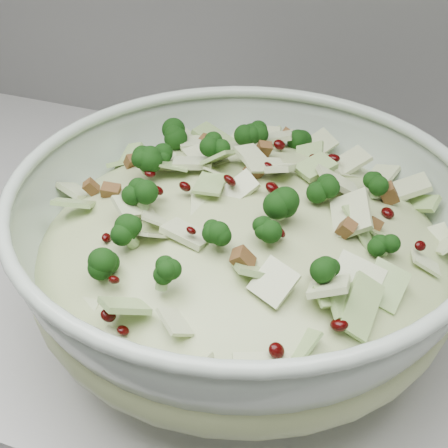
# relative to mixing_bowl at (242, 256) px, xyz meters

# --- Properties ---
(mixing_bowl) EXTENTS (0.50, 0.50, 0.17)m
(mixing_bowl) POSITION_rel_mixing_bowl_xyz_m (0.00, 0.00, 0.00)
(mixing_bowl) COLOR #AFC0AF
(mixing_bowl) RESTS_ON counter
(salad) EXTENTS (0.39, 0.39, 0.17)m
(salad) POSITION_rel_mixing_bowl_xyz_m (0.00, 0.00, 0.03)
(salad) COLOR #C6D18F
(salad) RESTS_ON mixing_bowl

